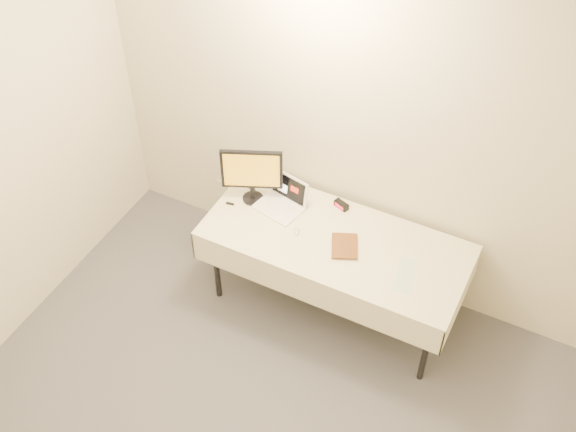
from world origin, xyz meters
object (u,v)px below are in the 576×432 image
at_px(table, 335,246).
at_px(monitor, 252,172).
at_px(book, 332,235).
at_px(laptop, 283,200).

height_order(table, monitor, monitor).
bearing_deg(monitor, book, -37.56).
height_order(table, book, book).
bearing_deg(laptop, book, -11.62).
distance_m(table, monitor, 0.79).
bearing_deg(table, monitor, 172.03).
xyz_separation_m(table, laptop, (-0.48, 0.14, 0.12)).
xyz_separation_m(table, monitor, (-0.71, 0.10, 0.33)).
relative_size(table, book, 7.90).
bearing_deg(book, monitor, 142.96).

